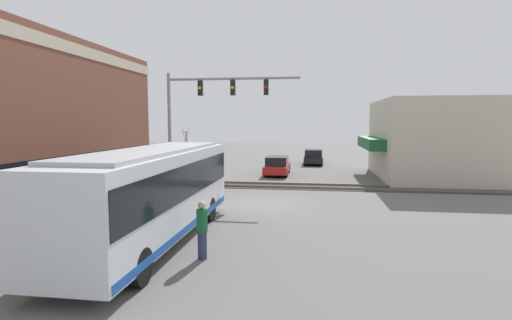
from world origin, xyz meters
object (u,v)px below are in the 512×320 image
object	(u,v)px
pedestrian_near_bus	(202,230)
crossing_signal	(186,152)
city_bus	(153,191)
parked_car_black	(313,157)
parked_car_red	(277,166)

from	to	relation	value
pedestrian_near_bus	crossing_signal	bearing A→B (deg)	20.21
pedestrian_near_bus	city_bus	bearing A→B (deg)	56.85
parked_car_black	pedestrian_near_bus	distance (m)	28.19
parked_car_red	parked_car_black	distance (m)	8.68
city_bus	parked_car_black	distance (m)	27.17
city_bus	crossing_signal	size ratio (longest dim) A/B	2.84
crossing_signal	pedestrian_near_bus	bearing A→B (deg)	-159.79
parked_car_red	pedestrian_near_bus	size ratio (longest dim) A/B	2.66
city_bus	pedestrian_near_bus	world-z (taller)	city_bus
crossing_signal	parked_car_red	size ratio (longest dim) A/B	0.80
city_bus	parked_car_red	distance (m)	18.60
parked_car_red	pedestrian_near_bus	world-z (taller)	pedestrian_near_bus
city_bus	pedestrian_near_bus	size ratio (longest dim) A/B	6.03
parked_car_black	parked_car_red	bearing A→B (deg)	161.17
city_bus	crossing_signal	distance (m)	11.36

